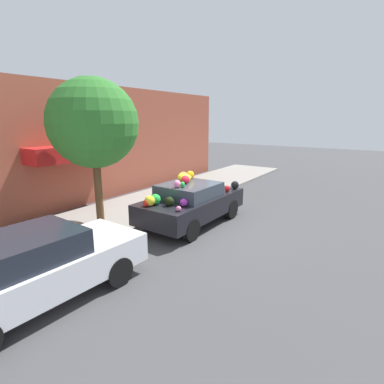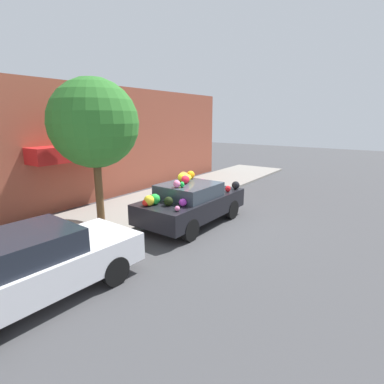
{
  "view_description": "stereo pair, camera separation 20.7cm",
  "coord_description": "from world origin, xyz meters",
  "views": [
    {
      "loc": [
        -7.79,
        -5.22,
        3.38
      ],
      "look_at": [
        0.0,
        0.02,
        1.07
      ],
      "focal_mm": 28.0,
      "sensor_mm": 36.0,
      "label": 1
    },
    {
      "loc": [
        -7.67,
        -5.39,
        3.38
      ],
      "look_at": [
        0.0,
        0.02,
        1.07
      ],
      "focal_mm": 28.0,
      "sensor_mm": 36.0,
      "label": 2
    }
  ],
  "objects": [
    {
      "name": "building_facade",
      "position": [
        -0.07,
        4.91,
        2.34
      ],
      "size": [
        18.0,
        1.2,
        4.71
      ],
      "color": "#9E4C38",
      "rests_on": "ground"
    },
    {
      "name": "fire_hydrant",
      "position": [
        1.91,
        1.71,
        0.45
      ],
      "size": [
        0.2,
        0.2,
        0.7
      ],
      "color": "gold",
      "rests_on": "sidewalk_curb"
    },
    {
      "name": "ground_plane",
      "position": [
        0.0,
        0.0,
        0.0
      ],
      "size": [
        60.0,
        60.0,
        0.0
      ],
      "primitive_type": "plane",
      "color": "#424244"
    },
    {
      "name": "art_car",
      "position": [
        -0.02,
        0.03,
        0.76
      ],
      "size": [
        3.93,
        1.88,
        1.69
      ],
      "rotation": [
        0.0,
        0.0,
        -0.02
      ],
      "color": "black",
      "rests_on": "ground"
    },
    {
      "name": "street_tree",
      "position": [
        -1.84,
        2.34,
        3.23
      ],
      "size": [
        2.68,
        2.68,
        4.48
      ],
      "color": "brown",
      "rests_on": "sidewalk_curb"
    },
    {
      "name": "sidewalk_curb",
      "position": [
        0.0,
        2.7,
        0.05
      ],
      "size": [
        24.0,
        3.2,
        0.11
      ],
      "color": "gray",
      "rests_on": "ground"
    },
    {
      "name": "parked_car_plain",
      "position": [
        -5.26,
        -0.03,
        0.73
      ],
      "size": [
        4.15,
        1.84,
        1.4
      ],
      "rotation": [
        0.0,
        0.0,
        -0.05
      ],
      "color": "silver",
      "rests_on": "ground"
    }
  ]
}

